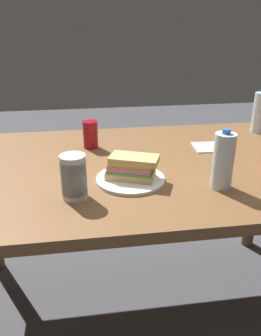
{
  "coord_description": "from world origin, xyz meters",
  "views": [
    {
      "loc": [
        -0.24,
        -1.28,
        1.32
      ],
      "look_at": [
        -0.07,
        -0.15,
        0.81
      ],
      "focal_mm": 37.51,
      "sensor_mm": 36.0,
      "label": 1
    }
  ],
  "objects_px": {
    "sandwich": "(132,167)",
    "water_bottle_tall": "(223,161)",
    "paper_plate": "(130,179)",
    "soda_can_red": "(90,135)",
    "dining_table": "(142,183)",
    "water_bottle_spare": "(260,112)",
    "plastic_cup_stack": "(74,177)"
  },
  "relations": [
    {
      "from": "dining_table",
      "to": "paper_plate",
      "type": "bearing_deg",
      "value": -115.53
    },
    {
      "from": "soda_can_red",
      "to": "water_bottle_spare",
      "type": "relative_size",
      "value": 0.57
    },
    {
      "from": "plastic_cup_stack",
      "to": "paper_plate",
      "type": "bearing_deg",
      "value": 26.4
    },
    {
      "from": "water_bottle_spare",
      "to": "dining_table",
      "type": "bearing_deg",
      "value": -153.64
    },
    {
      "from": "dining_table",
      "to": "soda_can_red",
      "type": "xyz_separation_m",
      "value": [
        -0.2,
        0.22,
        0.15
      ]
    },
    {
      "from": "dining_table",
      "to": "water_bottle_tall",
      "type": "distance_m",
      "value": 0.39
    },
    {
      "from": "plastic_cup_stack",
      "to": "water_bottle_tall",
      "type": "bearing_deg",
      "value": 0.06
    },
    {
      "from": "paper_plate",
      "to": "soda_can_red",
      "type": "relative_size",
      "value": 2.04
    },
    {
      "from": "sandwich",
      "to": "soda_can_red",
      "type": "bearing_deg",
      "value": 109.45
    },
    {
      "from": "dining_table",
      "to": "water_bottle_spare",
      "type": "relative_size",
      "value": 7.7
    },
    {
      "from": "water_bottle_tall",
      "to": "soda_can_red",
      "type": "bearing_deg",
      "value": 132.5
    },
    {
      "from": "paper_plate",
      "to": "water_bottle_spare",
      "type": "bearing_deg",
      "value": 33.17
    },
    {
      "from": "plastic_cup_stack",
      "to": "water_bottle_spare",
      "type": "distance_m",
      "value": 1.1
    },
    {
      "from": "plastic_cup_stack",
      "to": "sandwich",
      "type": "bearing_deg",
      "value": 26.01
    },
    {
      "from": "paper_plate",
      "to": "soda_can_red",
      "type": "height_order",
      "value": "soda_can_red"
    },
    {
      "from": "soda_can_red",
      "to": "plastic_cup_stack",
      "type": "relative_size",
      "value": 0.82
    },
    {
      "from": "paper_plate",
      "to": "sandwich",
      "type": "xyz_separation_m",
      "value": [
        0.0,
        0.0,
        0.05
      ]
    },
    {
      "from": "water_bottle_tall",
      "to": "sandwich",
      "type": "bearing_deg",
      "value": 161.7
    },
    {
      "from": "dining_table",
      "to": "paper_plate",
      "type": "relative_size",
      "value": 6.63
    },
    {
      "from": "soda_can_red",
      "to": "sandwich",
      "type": "bearing_deg",
      "value": -70.55
    },
    {
      "from": "dining_table",
      "to": "sandwich",
      "type": "bearing_deg",
      "value": -114.28
    },
    {
      "from": "sandwich",
      "to": "water_bottle_tall",
      "type": "relative_size",
      "value": 0.97
    },
    {
      "from": "plastic_cup_stack",
      "to": "dining_table",
      "type": "bearing_deg",
      "value": 42.7
    },
    {
      "from": "sandwich",
      "to": "plastic_cup_stack",
      "type": "height_order",
      "value": "plastic_cup_stack"
    },
    {
      "from": "dining_table",
      "to": "soda_can_red",
      "type": "bearing_deg",
      "value": 132.42
    },
    {
      "from": "dining_table",
      "to": "water_bottle_spare",
      "type": "distance_m",
      "value": 0.76
    },
    {
      "from": "paper_plate",
      "to": "soda_can_red",
      "type": "distance_m",
      "value": 0.39
    },
    {
      "from": "sandwich",
      "to": "soda_can_red",
      "type": "relative_size",
      "value": 1.68
    },
    {
      "from": "paper_plate",
      "to": "plastic_cup_stack",
      "type": "height_order",
      "value": "plastic_cup_stack"
    },
    {
      "from": "water_bottle_spare",
      "to": "water_bottle_tall",
      "type": "bearing_deg",
      "value": -126.74
    },
    {
      "from": "paper_plate",
      "to": "water_bottle_tall",
      "type": "xyz_separation_m",
      "value": [
        0.3,
        -0.1,
        0.09
      ]
    },
    {
      "from": "dining_table",
      "to": "paper_plate",
      "type": "height_order",
      "value": "paper_plate"
    }
  ]
}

